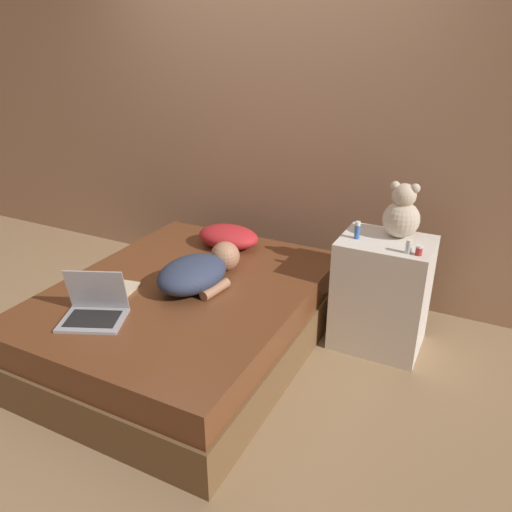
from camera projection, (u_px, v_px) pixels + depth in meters
The scene contains 12 objects.
ground_plane at pixel (188, 347), 3.18m from camera, with size 12.00×12.00×0.00m, color #937551.
wall_back at pixel (271, 113), 3.63m from camera, with size 8.00×0.06×2.60m.
bed at pixel (186, 318), 3.09m from camera, with size 1.45×1.84×0.44m.
nightstand at pixel (381, 294), 3.09m from camera, with size 0.54×0.43×0.72m.
pillow at pixel (228, 237), 3.52m from camera, with size 0.45×0.31×0.15m.
person_lying at pixel (198, 271), 2.97m from camera, with size 0.41×0.67×0.19m.
laptop at pixel (94, 308), 2.64m from camera, with size 0.40×0.36×0.26m.
teddy_bear at pixel (402, 214), 2.94m from camera, with size 0.22×0.22×0.33m.
bottle_clear at pixel (409, 247), 2.76m from camera, with size 0.03×0.03×0.08m.
bottle_blue at pixel (357, 230), 2.95m from camera, with size 0.03×0.03×0.11m.
bottle_red at pixel (419, 251), 2.74m from camera, with size 0.04×0.04×0.06m.
book at pixel (117, 288), 2.95m from camera, with size 0.24×0.21×0.02m.
Camera 1 is at (1.58, -2.18, 1.84)m, focal length 35.00 mm.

